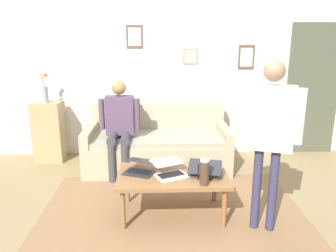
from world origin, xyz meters
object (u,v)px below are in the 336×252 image
(laptop_center, at_px, (205,171))
(flower_vase, at_px, (45,91))
(laptop_left, at_px, (170,171))
(french_press, at_px, (204,172))
(coffee_table, at_px, (173,178))
(person_standing, at_px, (270,126))
(interior_door, at_px, (312,90))
(side_shelf, at_px, (49,132))
(person_seated, at_px, (120,123))
(laptop_right, at_px, (140,168))
(couch, at_px, (157,147))

(laptop_center, height_order, flower_vase, flower_vase)
(laptop_left, xyz_separation_m, french_press, (-0.32, 0.24, 0.08))
(coffee_table, xyz_separation_m, person_standing, (-0.87, 0.31, 0.64))
(interior_door, height_order, side_shelf, interior_door)
(interior_door, bearing_deg, coffee_table, 39.63)
(flower_vase, xyz_separation_m, person_seated, (-1.13, 0.54, -0.34))
(coffee_table, bearing_deg, laptop_center, 172.02)
(laptop_left, bearing_deg, side_shelf, -43.76)
(french_press, bearing_deg, person_seated, -55.49)
(laptop_left, bearing_deg, laptop_right, -14.38)
(flower_vase, bearing_deg, side_shelf, -84.03)
(couch, relative_size, flower_vase, 4.70)
(laptop_center, distance_m, flower_vase, 2.78)
(coffee_table, relative_size, person_seated, 0.89)
(laptop_center, xyz_separation_m, side_shelf, (2.12, -1.71, -0.05))
(laptop_left, relative_size, flower_vase, 1.02)
(coffee_table, bearing_deg, laptop_right, -9.67)
(interior_door, distance_m, coffee_table, 3.06)
(laptop_right, bearing_deg, french_press, 153.17)
(person_standing, bearing_deg, french_press, -5.05)
(couch, relative_size, laptop_right, 5.11)
(side_shelf, xyz_separation_m, person_standing, (-2.66, 1.98, 0.60))
(couch, height_order, french_press, couch)
(person_standing, bearing_deg, couch, -58.31)
(laptop_center, relative_size, flower_vase, 0.91)
(side_shelf, xyz_separation_m, flower_vase, (-0.00, 0.00, 0.62))
(flower_vase, bearing_deg, laptop_left, 136.27)
(couch, height_order, laptop_center, couch)
(laptop_left, bearing_deg, coffee_table, -143.96)
(couch, distance_m, side_shelf, 1.67)
(interior_door, relative_size, laptop_center, 5.25)
(laptop_center, bearing_deg, laptop_right, -8.84)
(french_press, relative_size, person_standing, 0.17)
(person_standing, relative_size, person_seated, 1.28)
(person_seated, bearing_deg, french_press, 124.51)
(coffee_table, height_order, laptop_center, laptop_center)
(laptop_center, height_order, person_seated, person_seated)
(side_shelf, distance_m, person_standing, 3.37)
(laptop_left, distance_m, person_seated, 1.32)
(coffee_table, xyz_separation_m, laptop_right, (0.34, -0.06, 0.09))
(laptop_left, distance_m, flower_vase, 2.50)
(person_seated, bearing_deg, side_shelf, -25.70)
(couch, relative_size, person_standing, 1.22)
(laptop_center, height_order, laptop_right, laptop_center)
(laptop_right, height_order, person_seated, person_seated)
(couch, height_order, laptop_right, couch)
(interior_door, xyz_separation_m, side_shelf, (4.10, 0.25, -0.57))
(interior_door, xyz_separation_m, flower_vase, (4.10, 0.25, 0.04))
(french_press, height_order, person_standing, person_standing)
(interior_door, relative_size, couch, 1.02)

